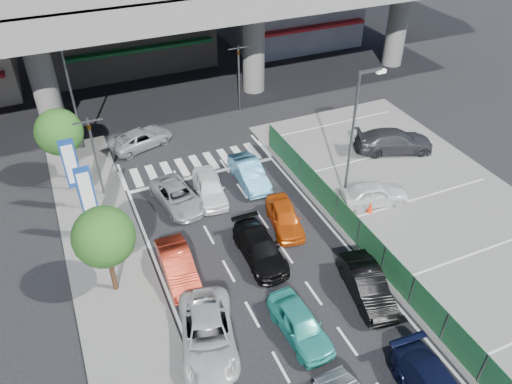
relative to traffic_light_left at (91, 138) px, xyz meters
name	(u,v)px	position (x,y,z in m)	size (l,w,h in m)	color
ground	(284,304)	(6.20, -12.00, -3.94)	(120.00, 120.00, 0.00)	black
parking_lot	(442,218)	(17.20, -10.00, -3.91)	(12.00, 28.00, 0.06)	#5F5F5C
sidewalk_left	(116,289)	(-0.80, -8.00, -3.88)	(4.00, 30.00, 0.12)	#5F5F5C
fence_run	(369,245)	(11.50, -11.00, -3.04)	(0.16, 22.00, 1.80)	#1F5C32
traffic_light_left	(91,138)	(0.00, 0.00, 0.00)	(1.60, 1.24, 5.20)	#595B60
traffic_light_right	(239,62)	(11.70, 7.00, 0.00)	(1.60, 1.24, 5.20)	#595B60
street_lamp_right	(356,126)	(13.37, -6.00, 0.83)	(1.65, 0.22, 8.00)	#595B60
street_lamp_left	(72,84)	(-0.13, 6.00, 0.83)	(1.65, 0.22, 8.00)	#595B60
signboard_near	(87,194)	(-1.00, -4.01, -0.87)	(0.80, 0.14, 4.70)	#595B60
signboard_far	(71,166)	(-1.40, -1.01, -0.87)	(0.80, 0.14, 4.70)	#595B60
tree_near	(104,237)	(-0.80, -8.00, -0.55)	(2.80, 2.80, 4.80)	#382314
tree_far	(59,132)	(-1.60, 2.50, -0.55)	(2.80, 2.80, 4.80)	#382314
sedan_white_mid_left	(208,334)	(2.24, -12.75, -3.25)	(2.29, 4.97, 1.38)	silver
taxi_teal_mid	(300,324)	(6.07, -13.83, -3.27)	(1.58, 3.94, 1.34)	teal
hatch_black_mid_right	(367,285)	(10.01, -13.07, -3.25)	(1.46, 4.19, 1.38)	black
taxi_orange_left	(178,266)	(2.23, -8.29, -3.26)	(1.43, 4.10, 1.35)	red
sedan_black_mid	(260,248)	(6.44, -8.73, -3.29)	(1.80, 4.42, 1.28)	black
taxi_orange_right	(285,217)	(8.70, -7.01, -3.28)	(1.54, 3.82, 1.30)	#CC4C0D
wagon_silver_front_left	(177,196)	(3.84, -2.75, -3.33)	(2.02, 4.37, 1.22)	#94989B
sedan_white_front_mid	(210,188)	(5.81, -2.78, -3.25)	(1.63, 4.05, 1.38)	white
kei_truck_front_right	(249,173)	(8.57, -2.31, -3.25)	(1.46, 4.19, 1.38)	#5CB1DE
crossing_wagon_silver	(141,138)	(3.44, 4.68, -3.32)	(2.04, 4.42, 1.23)	#9A9CA2
parked_sedan_white	(374,193)	(14.37, -7.24, -3.19)	(1.63, 4.04, 1.38)	white
parked_sedan_dgrey	(394,141)	(19.00, -2.88, -3.12)	(2.13, 5.24, 1.52)	#2F3034
traffic_cone	(370,207)	(13.74, -7.89, -3.52)	(0.37, 0.37, 0.72)	red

